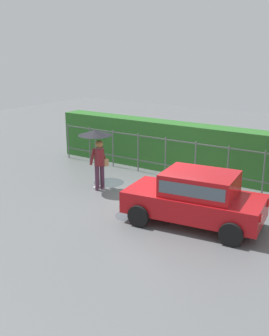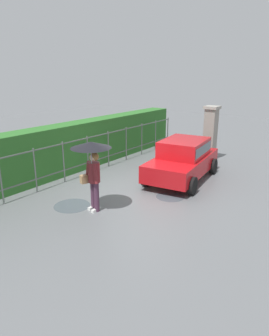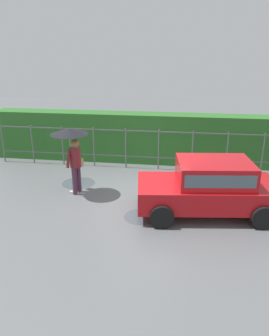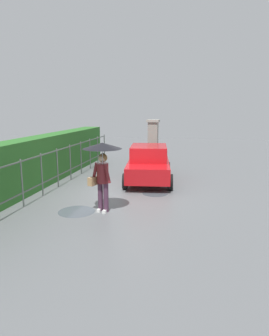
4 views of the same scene
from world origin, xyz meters
name	(u,v)px [view 2 (image 2 of 4)]	position (x,y,z in m)	size (l,w,h in m)	color
ground_plane	(139,188)	(0.00, 0.00, 0.00)	(40.00, 40.00, 0.00)	slate
car	(183,158)	(1.75, -0.74, 0.80)	(3.90, 2.24, 1.48)	#B71116
pedestrian	(92,159)	(-2.25, -0.02, 1.56)	(1.12, 1.12, 2.05)	#47283D
gate_pillar	(210,133)	(4.75, -0.49, 1.24)	(0.60, 0.60, 2.42)	gray
fence_section	(88,153)	(0.14, 2.53, 0.83)	(12.21, 0.05, 1.50)	#59605B
hedge_row	(72,147)	(0.14, 3.39, 0.95)	(13.16, 0.90, 1.90)	#2D6B28
puddle_near	(170,197)	(-0.02, -1.26, 0.00)	(0.92, 0.92, 0.00)	#4C545B
puddle_far	(72,206)	(-2.38, 0.76, 0.00)	(1.08, 1.08, 0.00)	#4C545B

